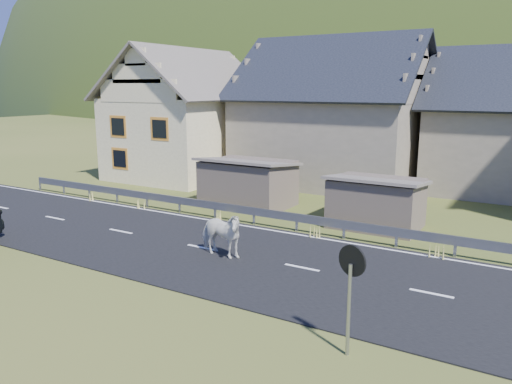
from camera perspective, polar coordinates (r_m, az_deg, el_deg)
The scene contains 11 objects.
ground at distance 18.16m, azimuth -6.27°, elevation -6.44°, with size 160.00×160.00×0.00m, color #324416.
road at distance 18.15m, azimuth -6.27°, elevation -6.38°, with size 60.00×7.00×0.04m, color black.
lane_markings at distance 18.14m, azimuth -6.27°, elevation -6.30°, with size 60.00×6.60×0.01m, color silver.
guardrail at distance 20.93m, azimuth -0.25°, elevation -2.27°, with size 28.10×0.09×0.75m.
shed_left at distance 24.18m, azimuth -0.89°, elevation 0.97°, with size 4.30×3.30×2.40m, color #6A5B4D.
shed_right at distance 21.13m, azimuth 13.58°, elevation -1.26°, with size 3.80×2.90×2.20m, color #6A5B4D.
house_cream at distance 32.88m, azimuth -7.90°, elevation 9.49°, with size 7.80×9.80×8.30m.
house_stone_a at distance 30.93m, azimuth 9.10°, elevation 9.82°, with size 10.80×9.80×8.90m.
conifer_patch at distance 139.96m, azimuth 2.85°, elevation 12.06°, with size 76.00×50.00×28.00m, color black.
horse at distance 16.93m, azimuth -4.12°, elevation -4.78°, with size 1.90×0.86×1.60m, color silver.
traffic_mirror at distance 10.84m, azimuth 10.85°, elevation -9.32°, with size 0.67×0.28×2.47m.
Camera 1 is at (10.43, -13.72, 5.71)m, focal length 35.00 mm.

